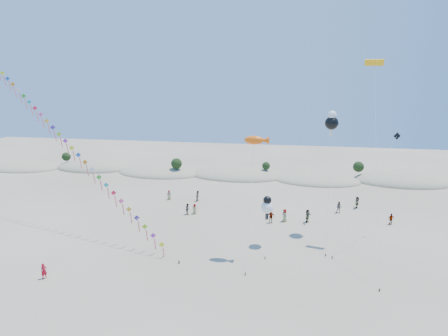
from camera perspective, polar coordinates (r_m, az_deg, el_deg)
ground at (r=35.67m, az=-8.24°, el=-20.77°), size 160.00×160.00×0.00m
dune_ridge at (r=76.06m, az=2.66°, el=-1.13°), size 145.30×11.49×5.57m
kite_train at (r=53.27m, az=-22.93°, el=3.63°), size 33.25×15.92×22.87m
fish_kite at (r=40.95m, az=5.02°, el=4.19°), size 2.73×6.00×13.76m
cartoon_kite_low at (r=45.14m, az=6.59°, el=-5.75°), size 1.50×4.62×6.20m
cartoon_kite_high at (r=49.00m, az=16.10°, el=6.81°), size 2.00×8.84×15.82m
parafoil_kite at (r=47.56m, az=21.94°, el=14.01°), size 2.13×13.46×21.91m
dark_kite at (r=49.10m, az=22.49°, el=-0.37°), size 8.52×9.34×13.20m
flyer_foreground at (r=43.52m, az=-25.75°, el=-13.96°), size 0.66×0.72×1.65m
beachgoers at (r=56.40m, az=8.60°, el=-6.08°), size 34.39×9.21×1.87m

